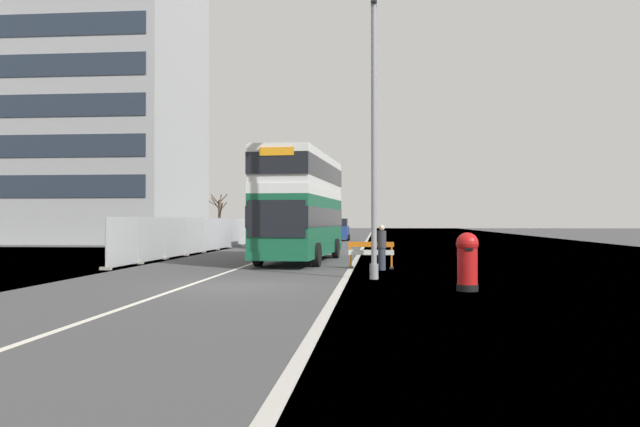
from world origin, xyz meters
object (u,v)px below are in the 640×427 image
object	(u,v)px
car_receding_far	(339,230)
lamppost_foreground	(374,145)
pedestrian_at_kerb	(382,248)
car_oncoming_near	(268,233)
double_decker_bus	(301,205)
car_receding_mid	(278,232)
roadworks_barrier	(371,252)
red_pillar_postbox	(467,259)

from	to	relation	value
car_receding_far	lamppost_foreground	bearing A→B (deg)	-84.82
car_receding_far	pedestrian_at_kerb	size ratio (longest dim) A/B	2.46
lamppost_foreground	car_oncoming_near	size ratio (longest dim) A/B	2.21
double_decker_bus	car_receding_mid	distance (m)	24.77
double_decker_bus	roadworks_barrier	bearing A→B (deg)	-51.27
red_pillar_postbox	pedestrian_at_kerb	distance (m)	7.42
red_pillar_postbox	car_oncoming_near	world-z (taller)	car_oncoming_near
red_pillar_postbox	car_receding_mid	distance (m)	37.78
double_decker_bus	car_receding_far	distance (m)	31.32
red_pillar_postbox	pedestrian_at_kerb	xyz separation A→B (m)	(-2.29, 7.06, 0.00)
car_receding_far	car_receding_mid	bearing A→B (deg)	-123.56
roadworks_barrier	double_decker_bus	bearing A→B (deg)	128.73
car_oncoming_near	car_receding_mid	bearing A→B (deg)	94.37
car_receding_mid	pedestrian_at_kerb	xyz separation A→B (m)	(8.58, -29.12, -0.09)
car_receding_far	pedestrian_at_kerb	xyz separation A→B (m)	(3.90, -36.17, -0.10)
car_oncoming_near	car_receding_far	size ratio (longest dim) A/B	0.98
red_pillar_postbox	car_receding_mid	world-z (taller)	car_receding_mid
red_pillar_postbox	car_oncoming_near	distance (m)	28.91
lamppost_foreground	car_receding_mid	distance (m)	34.14
double_decker_bus	car_oncoming_near	world-z (taller)	double_decker_bus
lamppost_foreground	car_oncoming_near	xyz separation A→B (m)	(-7.61, 23.82, -3.38)
pedestrian_at_kerb	double_decker_bus	bearing A→B (deg)	127.20
car_oncoming_near	car_receding_far	bearing A→B (deg)	76.16
roadworks_barrier	car_receding_far	xyz separation A→B (m)	(-3.48, 35.39, 0.31)
lamppost_foreground	car_receding_far	world-z (taller)	lamppost_foreground
double_decker_bus	car_oncoming_near	xyz separation A→B (m)	(-4.17, 15.11, -1.64)
red_pillar_postbox	car_receding_far	xyz separation A→B (m)	(-6.18, 43.23, 0.11)
lamppost_foreground	car_receding_mid	bearing A→B (deg)	104.15
double_decker_bus	car_oncoming_near	size ratio (longest dim) A/B	2.55
car_oncoming_near	pedestrian_at_kerb	xyz separation A→B (m)	(7.88, -20.00, -0.12)
car_receding_far	pedestrian_at_kerb	distance (m)	36.38
roadworks_barrier	pedestrian_at_kerb	size ratio (longest dim) A/B	1.04
double_decker_bus	car_receding_mid	xyz separation A→B (m)	(-4.87, 24.23, -1.67)
lamppost_foreground	red_pillar_postbox	bearing A→B (deg)	-51.69
double_decker_bus	red_pillar_postbox	bearing A→B (deg)	-63.36
car_receding_mid	pedestrian_at_kerb	distance (m)	30.36
roadworks_barrier	pedestrian_at_kerb	xyz separation A→B (m)	(0.42, -0.78, 0.21)
roadworks_barrier	car_receding_far	world-z (taller)	car_receding_far
double_decker_bus	lamppost_foreground	world-z (taller)	lamppost_foreground
lamppost_foreground	car_receding_far	xyz separation A→B (m)	(-3.63, 39.99, -3.40)
double_decker_bus	car_receding_mid	world-z (taller)	double_decker_bus
double_decker_bus	red_pillar_postbox	distance (m)	13.49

